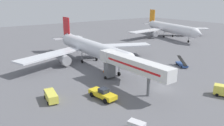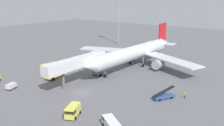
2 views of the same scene
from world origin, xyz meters
The scene contains 14 objects.
ground_plane centered at (0.00, 0.00, 0.00)m, with size 300.00×300.00×0.00m, color slate.
airplane_at_gate centered at (-2.40, 29.46, 4.85)m, with size 48.26×49.16×13.47m.
jet_bridge centered at (-5.94, 5.39, 5.68)m, with size 3.70×22.08×7.47m.
pushback_tug centered at (-14.54, 3.63, 1.09)m, with size 3.35×6.93×2.37m.
belt_loader_truck centered at (18.27, 8.81, 0.74)m, with size 4.20×5.78×2.85m.
service_van_far_right centered at (7.57, -10.76, 1.32)m, with size 3.69×4.87×2.34m.
service_van_mid_right centered at (16.78, -10.06, 1.16)m, with size 5.29×4.41×2.01m.
service_van_near_left centered at (-23.71, 9.08, 1.08)m, with size 2.79×5.40×1.87m.
baggage_cart_near_center centered at (-16.68, -9.38, 0.84)m, with size 2.29×3.05×1.52m.
ground_crew_worker_foreground centered at (22.22, 12.12, 0.89)m, with size 0.45×0.45×1.68m.
safety_cone_alpha centered at (6.03, 11.91, 0.24)m, with size 0.32×0.32×0.49m.
safety_cone_bravo centered at (13.06, 8.06, 0.30)m, with size 0.39×0.39×0.60m.
safety_cone_charlie centered at (-4.53, 18.28, 0.36)m, with size 0.48×0.48×0.72m.
apron_light_mast centered at (-31.93, 60.59, 18.53)m, with size 2.40×2.40×26.90m.
Camera 2 is at (41.89, -43.18, 23.76)m, focal length 40.28 mm.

